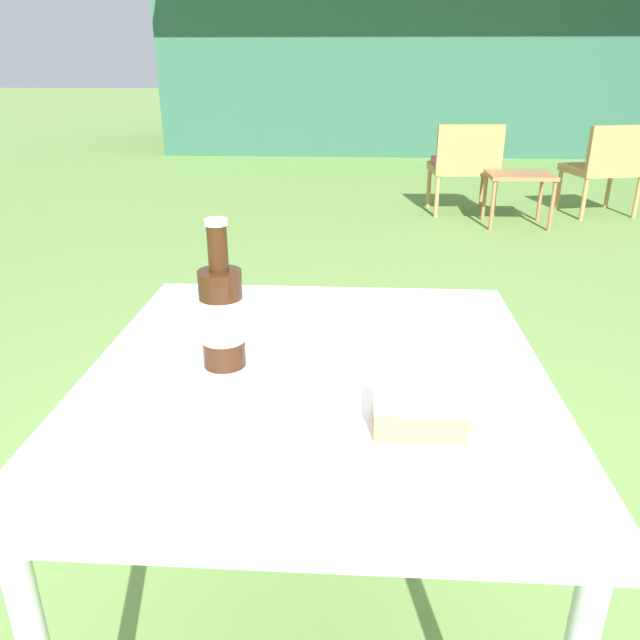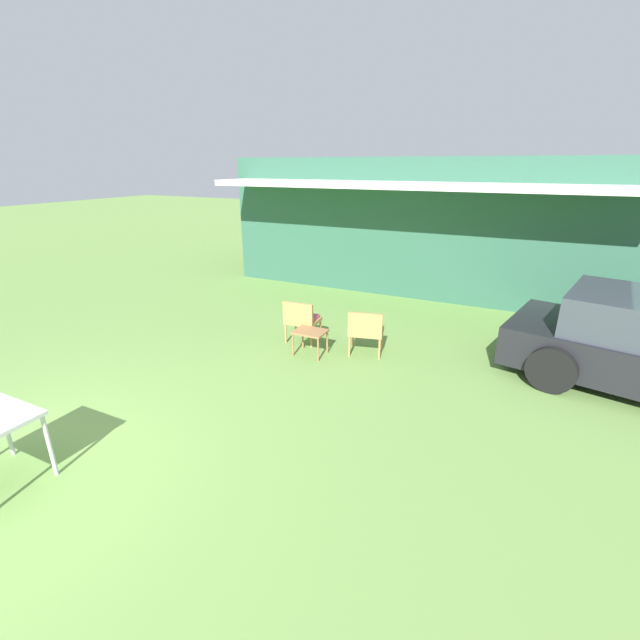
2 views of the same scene
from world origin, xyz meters
name	(u,v)px [view 1 (image 1 of 2)]	position (x,y,z in m)	size (l,w,h in m)	color
cabin_building	(482,38)	(1.90, 9.60, 1.52)	(9.01, 5.07, 3.02)	#2D5B47
wicker_chair_cushioned	(464,162)	(0.94, 4.39, 0.43)	(0.56, 0.49, 0.74)	#B2844C
wicker_chair_plain	(607,164)	(2.10, 4.38, 0.43)	(0.62, 0.56, 0.74)	#B2844C
garden_side_table	(520,180)	(1.31, 3.99, 0.35)	(0.49, 0.38, 0.41)	#996B42
patio_table	(317,404)	(0.00, 0.00, 0.65)	(0.79, 0.85, 0.72)	silver
cake_on_plate	(408,420)	(0.14, -0.20, 0.74)	(0.25, 0.25, 0.07)	white
cola_bottle_near	(222,314)	(-0.16, 0.01, 0.81)	(0.08, 0.08, 0.26)	#381E0F
fork	(359,434)	(0.07, -0.20, 0.72)	(0.18, 0.06, 0.01)	silver
loose_bottle_cap	(285,364)	(-0.05, 0.00, 0.72)	(0.03, 0.03, 0.01)	silver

